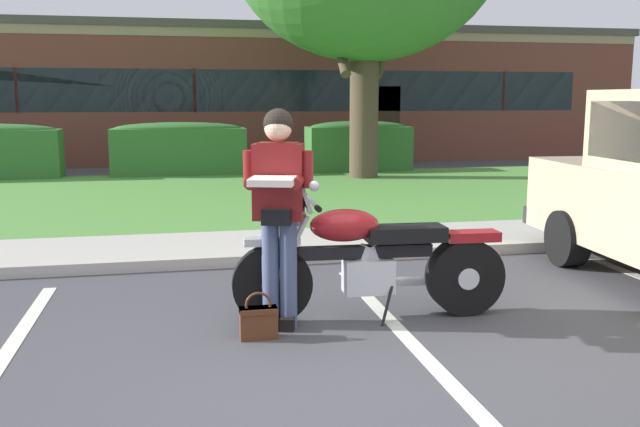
{
  "coord_description": "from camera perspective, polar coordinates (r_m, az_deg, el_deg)",
  "views": [
    {
      "loc": [
        -1.07,
        -4.43,
        1.78
      ],
      "look_at": [
        0.11,
        1.09,
        0.85
      ],
      "focal_mm": 39.4,
      "sensor_mm": 36.0,
      "label": 1
    }
  ],
  "objects": [
    {
      "name": "handbag",
      "position": [
        5.32,
        -5.02,
        -8.59
      ],
      "size": [
        0.28,
        0.13,
        0.36
      ],
      "color": "#562D19",
      "rests_on": "ground"
    },
    {
      "name": "hedge_center_right",
      "position": [
        16.92,
        3.13,
        5.53
      ],
      "size": [
        2.47,
        0.9,
        1.24
      ],
      "color": "#336B2D",
      "rests_on": "ground"
    },
    {
      "name": "grass_lawn",
      "position": [
        12.83,
        -7.12,
        1.46
      ],
      "size": [
        60.0,
        7.39,
        0.06
      ],
      "primitive_type": "cube",
      "color": "#518E3D",
      "rests_on": "ground"
    },
    {
      "name": "ground_plane",
      "position": [
        4.89,
        1.48,
        -11.98
      ],
      "size": [
        140.0,
        140.0,
        0.0
      ],
      "primitive_type": "plane",
      "color": "#424247"
    },
    {
      "name": "hedge_center_left",
      "position": [
        16.34,
        -11.39,
        5.22
      ],
      "size": [
        3.01,
        0.9,
        1.24
      ],
      "color": "#336B2D",
      "rests_on": "ground"
    },
    {
      "name": "brick_building",
      "position": [
        23.0,
        -10.51,
        9.5
      ],
      "size": [
        25.89,
        8.45,
        3.78
      ],
      "color": "brown",
      "rests_on": "ground"
    },
    {
      "name": "curb_strip",
      "position": [
        7.65,
        -3.67,
        -3.66
      ],
      "size": [
        60.0,
        0.2,
        0.12
      ],
      "primitive_type": "cube",
      "color": "#B7B2A8",
      "rests_on": "ground"
    },
    {
      "name": "concrete_walk",
      "position": [
        8.47,
        -4.51,
        -2.52
      ],
      "size": [
        60.0,
        1.5,
        0.08
      ],
      "primitive_type": "cube",
      "color": "#B7B2A8",
      "rests_on": "ground"
    },
    {
      "name": "motorcycle",
      "position": [
        5.71,
        4.93,
        -3.74
      ],
      "size": [
        2.24,
        0.82,
        1.26
      ],
      "color": "black",
      "rests_on": "ground"
    },
    {
      "name": "rider_person",
      "position": [
        5.36,
        -3.4,
        1.05
      ],
      "size": [
        0.54,
        0.65,
        1.7
      ],
      "color": "black",
      "rests_on": "ground"
    },
    {
      "name": "stall_stripe_1",
      "position": [
        5.24,
        7.65,
        -10.55
      ],
      "size": [
        0.17,
        4.4,
        0.01
      ],
      "primitive_type": "cube",
      "rotation": [
        0.0,
        0.0,
        -0.01
      ],
      "color": "silver",
      "rests_on": "ground"
    }
  ]
}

